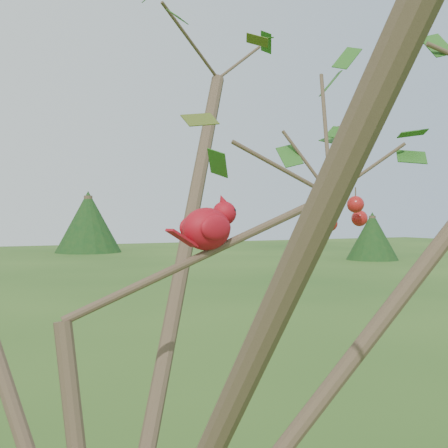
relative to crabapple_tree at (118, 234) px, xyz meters
name	(u,v)px	position (x,y,z in m)	size (l,w,h in m)	color
crabapple_tree	(118,234)	(0.00, 0.00, 0.00)	(2.35, 2.05, 2.95)	#423323
cardinal	(209,227)	(0.23, 0.10, 0.01)	(0.19, 0.11, 0.13)	red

